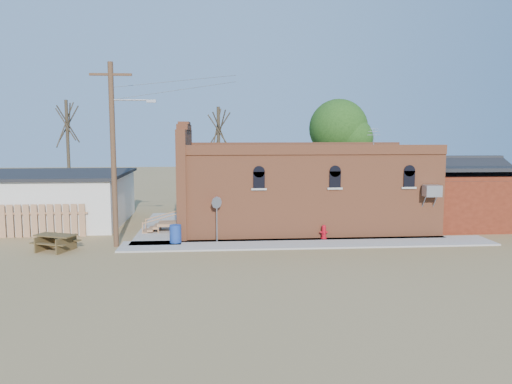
{
  "coord_description": "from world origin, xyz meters",
  "views": [
    {
      "loc": [
        -3.23,
        -23.61,
        5.64
      ],
      "look_at": [
        -1.04,
        3.42,
        2.4
      ],
      "focal_mm": 35.0,
      "sensor_mm": 36.0,
      "label": 1
    }
  ],
  "objects": [
    {
      "name": "red_shed",
      "position": [
        11.5,
        5.5,
        2.27
      ],
      "size": [
        5.4,
        6.4,
        4.3
      ],
      "color": "#551B0E",
      "rests_on": "ground"
    },
    {
      "name": "utility_pole",
      "position": [
        -8.14,
        1.2,
        4.77
      ],
      "size": [
        3.12,
        0.26,
        9.0
      ],
      "color": "#4A331D",
      "rests_on": "ground"
    },
    {
      "name": "wood_fence",
      "position": [
        -12.8,
        3.8,
        0.9
      ],
      "size": [
        5.2,
        0.1,
        1.8
      ],
      "primitive_type": null,
      "color": "#9D7547",
      "rests_on": "ground"
    },
    {
      "name": "picnic_table",
      "position": [
        -10.9,
        0.5,
        0.52
      ],
      "size": [
        2.3,
        2.04,
        0.79
      ],
      "rotation": [
        0.0,
        0.0,
        -0.38
      ],
      "color": "#503D20",
      "rests_on": "ground"
    },
    {
      "name": "brick_bar",
      "position": [
        1.64,
        5.49,
        2.34
      ],
      "size": [
        16.4,
        7.97,
        6.3
      ],
      "color": "#AC5934",
      "rests_on": "ground"
    },
    {
      "name": "trash_barrel",
      "position": [
        -5.3,
        1.5,
        0.53
      ],
      "size": [
        0.64,
        0.64,
        0.91
      ],
      "primitive_type": "cylinder",
      "rotation": [
        0.0,
        0.0,
        -0.09
      ],
      "color": "navy",
      "rests_on": "sidewalk_west"
    },
    {
      "name": "tree_leafy",
      "position": [
        6.0,
        13.5,
        5.93
      ],
      "size": [
        4.4,
        4.4,
        8.15
      ],
      "color": "#483929",
      "rests_on": "ground"
    },
    {
      "name": "fire_hydrant",
      "position": [
        2.42,
        1.8,
        0.44
      ],
      "size": [
        0.43,
        0.42,
        0.74
      ],
      "rotation": [
        0.0,
        0.0,
        -0.3
      ],
      "color": "#AD0916",
      "rests_on": "sidewalk_south"
    },
    {
      "name": "sidewalk_south",
      "position": [
        1.5,
        0.9,
        0.04
      ],
      "size": [
        19.0,
        2.2,
        0.08
      ],
      "primitive_type": "cube",
      "color": "#9E9991",
      "rests_on": "ground"
    },
    {
      "name": "stop_sign",
      "position": [
        -3.2,
        1.55,
        1.88
      ],
      "size": [
        0.53,
        0.43,
        2.34
      ],
      "rotation": [
        0.0,
        0.0,
        0.23
      ],
      "color": "gray",
      "rests_on": "sidewalk_south"
    },
    {
      "name": "tree_bare_far",
      "position": [
        -14.0,
        14.0,
        6.36
      ],
      "size": [
        2.8,
        2.8,
        8.16
      ],
      "color": "#483929",
      "rests_on": "ground"
    },
    {
      "name": "tree_bare_near",
      "position": [
        -3.0,
        13.0,
        5.96
      ],
      "size": [
        2.8,
        2.8,
        7.65
      ],
      "color": "#483929",
      "rests_on": "ground"
    },
    {
      "name": "ground",
      "position": [
        0.0,
        0.0,
        0.0
      ],
      "size": [
        120.0,
        120.0,
        0.0
      ],
      "primitive_type": "plane",
      "color": "olive",
      "rests_on": "ground"
    },
    {
      "name": "sidewalk_west",
      "position": [
        -6.3,
        6.0,
        0.04
      ],
      "size": [
        2.6,
        10.0,
        0.08
      ],
      "primitive_type": "cube",
      "color": "#9E9991",
      "rests_on": "ground"
    }
  ]
}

